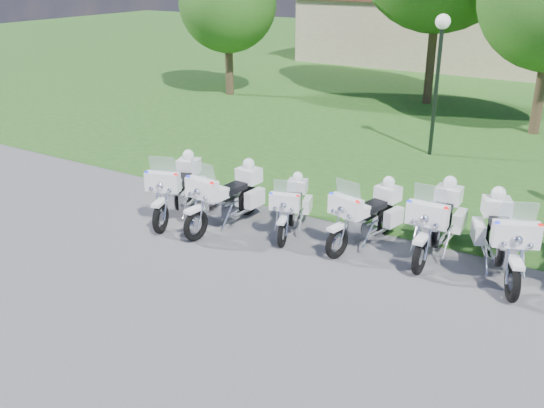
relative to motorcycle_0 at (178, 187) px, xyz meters
The scene contains 10 objects.
ground 3.61m from the motorcycle_0, 24.41° to the right, with size 100.00×100.00×0.00m, color #57575C.
grass_lawn 25.75m from the motorcycle_0, 82.80° to the left, with size 100.00×48.00×0.01m, color #27561B.
motorcycle_0 is the anchor object (origin of this frame).
motorcycle_1 1.33m from the motorcycle_0, ahead, with size 0.94×2.52×1.69m.
motorcycle_2 2.79m from the motorcycle_0, 13.56° to the left, with size 1.10×2.04×1.42m.
motorcycle_3 4.49m from the motorcycle_0, 11.79° to the left, with size 1.10×2.37×1.61m.
motorcycle_4 5.92m from the motorcycle_0, 12.23° to the left, with size 0.90×2.59×1.74m.
motorcycle_5 7.19m from the motorcycle_0, ahead, with size 1.52×2.48×1.77m.
lamp_post 9.01m from the motorcycle_0, 66.29° to the left, with size 0.44×0.44×4.22m.
building_west 26.72m from the motorcycle_0, 95.97° to the left, with size 14.56×8.32×4.10m.
Camera 1 is at (5.69, -8.65, 5.58)m, focal length 40.00 mm.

